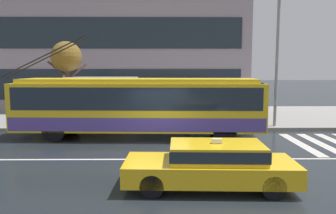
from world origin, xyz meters
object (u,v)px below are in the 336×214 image
object	(u,v)px
trolleybus	(139,105)
pedestrian_at_shelter	(74,95)
bus_shelter	(103,89)
pedestrian_walking_past	(134,96)
pedestrian_waiting_by_pole	(190,96)
street_tree_bare	(66,59)
taxi_oncoming_near	(212,163)
pedestrian_approaching_curb	(180,95)
street_lamp	(277,50)

from	to	relation	value
trolleybus	pedestrian_at_shelter	distance (m)	4.96
bus_shelter	pedestrian_walking_past	distance (m)	1.81
pedestrian_waiting_by_pole	street_tree_bare	world-z (taller)	street_tree_bare
trolleybus	taxi_oncoming_near	size ratio (longest dim) A/B	2.63
pedestrian_approaching_curb	pedestrian_walking_past	world-z (taller)	pedestrian_walking_past
taxi_oncoming_near	pedestrian_at_shelter	size ratio (longest dim) A/B	2.37
bus_shelter	pedestrian_approaching_curb	bearing A→B (deg)	16.97
pedestrian_waiting_by_pole	street_lamp	world-z (taller)	street_lamp
pedestrian_approaching_curb	pedestrian_walking_past	distance (m)	2.90
street_lamp	pedestrian_approaching_curb	bearing A→B (deg)	156.76
street_lamp	pedestrian_at_shelter	bearing A→B (deg)	175.95
pedestrian_waiting_by_pole	street_tree_bare	bearing A→B (deg)	171.66
street_tree_bare	street_lamp	bearing A→B (deg)	-4.92
taxi_oncoming_near	pedestrian_approaching_curb	xyz separation A→B (m)	(-0.37, 11.25, 0.97)
taxi_oncoming_near	pedestrian_waiting_by_pole	world-z (taller)	pedestrian_waiting_by_pole
pedestrian_walking_past	street_tree_bare	bearing A→B (deg)	-177.70
trolleybus	pedestrian_waiting_by_pole	distance (m)	3.39
taxi_oncoming_near	pedestrian_approaching_curb	bearing A→B (deg)	91.90
trolleybus	pedestrian_approaching_curb	size ratio (longest dim) A/B	6.40
street_lamp	pedestrian_waiting_by_pole	bearing A→B (deg)	-179.83
pedestrian_approaching_curb	pedestrian_walking_past	bearing A→B (deg)	-158.71
pedestrian_at_shelter	street_tree_bare	bearing A→B (deg)	152.58
pedestrian_waiting_by_pole	street_lamp	size ratio (longest dim) A/B	0.29
pedestrian_waiting_by_pole	street_tree_bare	xyz separation A→B (m)	(-6.93, 1.02, 2.03)
bus_shelter	pedestrian_at_shelter	distance (m)	1.70
bus_shelter	pedestrian_approaching_curb	xyz separation A→B (m)	(4.44, 1.35, -0.44)
pedestrian_waiting_by_pole	street_lamp	distance (m)	5.33
taxi_oncoming_near	street_lamp	world-z (taller)	street_lamp
trolleybus	street_tree_bare	world-z (taller)	trolleybus
pedestrian_at_shelter	pedestrian_waiting_by_pole	bearing A→B (deg)	-7.07
trolleybus	pedestrian_walking_past	xyz separation A→B (m)	(-0.54, 3.36, 0.15)
taxi_oncoming_near	pedestrian_walking_past	world-z (taller)	pedestrian_walking_past
taxi_oncoming_near	pedestrian_walking_past	distance (m)	10.70
trolleybus	pedestrian_at_shelter	bearing A→B (deg)	142.78
taxi_oncoming_near	trolleybus	bearing A→B (deg)	110.30
trolleybus	pedestrian_walking_past	bearing A→B (deg)	99.17
pedestrian_approaching_curb	bus_shelter	bearing A→B (deg)	-163.03
pedestrian_at_shelter	pedestrian_approaching_curb	xyz separation A→B (m)	(6.11, 1.41, -0.10)
taxi_oncoming_near	pedestrian_walking_past	bearing A→B (deg)	106.77
pedestrian_walking_past	pedestrian_waiting_by_pole	world-z (taller)	pedestrian_waiting_by_pole
taxi_oncoming_near	bus_shelter	xyz separation A→B (m)	(-4.81, 9.90, 1.41)
taxi_oncoming_near	pedestrian_at_shelter	distance (m)	11.83
taxi_oncoming_near	pedestrian_waiting_by_pole	size ratio (longest dim) A/B	2.35
street_tree_bare	pedestrian_waiting_by_pole	bearing A→B (deg)	-8.34
bus_shelter	pedestrian_walking_past	size ratio (longest dim) A/B	1.96
pedestrian_walking_past	pedestrian_approaching_curb	bearing A→B (deg)	21.29
street_tree_bare	pedestrian_approaching_curb	bearing A→B (deg)	10.50
pedestrian_walking_past	street_tree_bare	size ratio (longest dim) A/B	0.43
pedestrian_approaching_curb	pedestrian_waiting_by_pole	xyz separation A→B (m)	(0.42, -2.22, 0.12)
pedestrian_at_shelter	pedestrian_walking_past	bearing A→B (deg)	6.01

